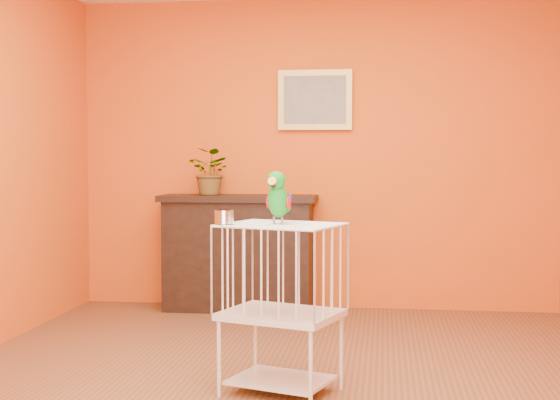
# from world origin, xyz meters

# --- Properties ---
(ground) EXTENTS (4.50, 4.50, 0.00)m
(ground) POSITION_xyz_m (0.00, 0.00, 0.00)
(ground) COLOR brown
(ground) RESTS_ON ground
(room_shell) EXTENTS (4.50, 4.50, 4.50)m
(room_shell) POSITION_xyz_m (0.00, 0.00, 1.58)
(room_shell) COLOR #E35115
(room_shell) RESTS_ON ground
(console_cabinet) EXTENTS (1.29, 0.46, 0.96)m
(console_cabinet) POSITION_xyz_m (-0.62, 2.02, 0.48)
(console_cabinet) COLOR black
(console_cabinet) RESTS_ON ground
(potted_plant) EXTENTS (0.47, 0.49, 0.30)m
(potted_plant) POSITION_xyz_m (-0.84, 2.04, 1.11)
(potted_plant) COLOR #26722D
(potted_plant) RESTS_ON console_cabinet
(framed_picture) EXTENTS (0.62, 0.04, 0.50)m
(framed_picture) POSITION_xyz_m (0.00, 2.22, 1.75)
(framed_picture) COLOR #BF9744
(framed_picture) RESTS_ON room_shell
(birdcage) EXTENTS (0.70, 0.62, 0.91)m
(birdcage) POSITION_xyz_m (0.04, -0.22, 0.47)
(birdcage) COLOR silver
(birdcage) RESTS_ON ground
(feed_cup) EXTENTS (0.10, 0.10, 0.07)m
(feed_cup) POSITION_xyz_m (-0.26, -0.28, 0.95)
(feed_cup) COLOR silver
(feed_cup) RESTS_ON birdcage
(parrot) EXTENTS (0.14, 0.26, 0.28)m
(parrot) POSITION_xyz_m (0.02, -0.20, 1.05)
(parrot) COLOR #59544C
(parrot) RESTS_ON birdcage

